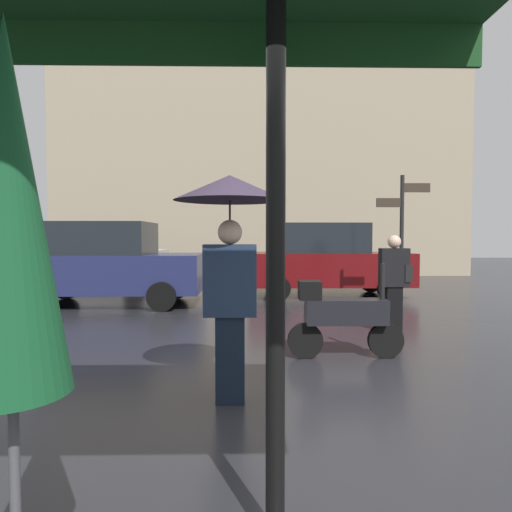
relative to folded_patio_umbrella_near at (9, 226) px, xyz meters
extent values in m
plane|color=#26262B|center=(1.36, 1.34, -1.61)|extent=(60.00, 60.00, 0.00)
cylinder|color=black|center=(0.94, 0.69, -0.21)|extent=(0.10, 0.10, 2.80)
cube|color=#19471E|center=(0.14, 1.05, 1.07)|extent=(4.04, 0.03, 0.24)
cone|color=#144C28|center=(0.00, 0.00, 0.07)|extent=(0.39, 0.39, 1.28)
cube|color=black|center=(0.64, 2.59, -1.20)|extent=(0.27, 0.17, 0.83)
cube|color=#1E2D47|center=(0.64, 2.59, -0.44)|extent=(0.50, 0.22, 0.67)
sphere|color=beige|center=(0.64, 2.59, 0.01)|extent=(0.23, 0.23, 0.23)
cylinder|color=black|center=(0.64, 2.59, 0.15)|extent=(0.02, 0.02, 0.30)
cone|color=#292030|center=(0.64, 2.59, 0.42)|extent=(1.05, 1.05, 0.24)
cube|color=black|center=(3.19, 5.50, -1.23)|extent=(0.25, 0.16, 0.77)
cube|color=black|center=(3.19, 5.50, -0.53)|extent=(0.46, 0.21, 0.62)
sphere|color=beige|center=(3.19, 5.50, -0.11)|extent=(0.21, 0.21, 0.21)
cube|color=black|center=(3.39, 5.50, -0.62)|extent=(0.12, 0.24, 0.28)
cylinder|color=black|center=(2.60, 4.07, -1.38)|extent=(0.46, 0.09, 0.46)
cylinder|color=black|center=(1.55, 4.07, -1.38)|extent=(0.46, 0.09, 0.46)
cube|color=black|center=(2.08, 4.07, -1.00)|extent=(1.05, 0.32, 0.32)
cube|color=black|center=(1.60, 4.07, -0.72)|extent=(0.28, 0.28, 0.24)
cylinder|color=black|center=(2.55, 4.07, -0.65)|extent=(0.06, 0.06, 0.55)
cube|color=silver|center=(-3.97, 12.26, -0.87)|extent=(4.23, 1.73, 0.86)
cube|color=black|center=(-4.18, 12.26, -0.06)|extent=(2.33, 1.59, 0.76)
cylinder|color=black|center=(-2.60, 13.12, -1.30)|extent=(0.62, 0.18, 0.62)
cylinder|color=black|center=(-2.60, 11.40, -1.30)|extent=(0.62, 0.18, 0.62)
cylinder|color=black|center=(-5.35, 13.12, -1.30)|extent=(0.62, 0.18, 0.62)
cylinder|color=black|center=(-5.35, 11.40, -1.30)|extent=(0.62, 0.18, 0.62)
cube|color=#590C0F|center=(2.94, 9.98, -0.88)|extent=(4.26, 1.68, 0.86)
cube|color=black|center=(2.73, 9.98, -0.06)|extent=(2.35, 1.54, 0.78)
cylinder|color=black|center=(4.33, 10.82, -1.31)|extent=(0.61, 0.18, 0.61)
cylinder|color=black|center=(4.33, 9.14, -1.31)|extent=(0.61, 0.18, 0.61)
cylinder|color=black|center=(1.55, 10.82, -1.31)|extent=(0.61, 0.18, 0.61)
cylinder|color=black|center=(1.55, 9.14, -1.31)|extent=(0.61, 0.18, 0.61)
cube|color=#1E234C|center=(-2.42, 8.62, -0.86)|extent=(4.29, 1.88, 0.87)
cube|color=black|center=(-2.64, 8.62, -0.06)|extent=(2.36, 1.73, 0.74)
cylinder|color=black|center=(-1.03, 9.56, -1.30)|extent=(0.63, 0.18, 0.63)
cylinder|color=black|center=(-1.03, 7.68, -1.30)|extent=(0.63, 0.18, 0.63)
cylinder|color=black|center=(-3.82, 9.56, -1.30)|extent=(0.63, 0.18, 0.63)
cylinder|color=black|center=(-3.82, 7.68, -1.30)|extent=(0.63, 0.18, 0.63)
cylinder|color=black|center=(3.92, 7.22, -0.20)|extent=(0.08, 0.08, 2.82)
cube|color=#33281E|center=(4.20, 7.22, 0.96)|extent=(0.56, 0.04, 0.18)
cube|color=#33281E|center=(3.66, 7.22, 0.66)|extent=(0.52, 0.04, 0.18)
cube|color=gray|center=(1.36, 16.90, 5.93)|extent=(17.00, 2.07, 15.09)
camera|label=1|loc=(0.81, -1.47, -0.04)|focal=30.35mm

